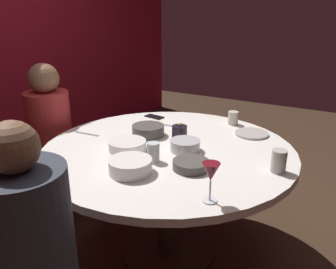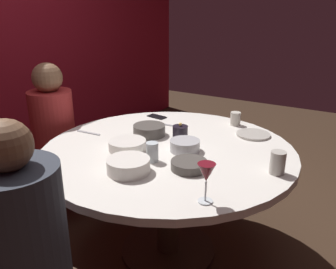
{
  "view_description": "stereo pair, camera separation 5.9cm",
  "coord_description": "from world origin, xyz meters",
  "px_view_note": "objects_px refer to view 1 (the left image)",
  "views": [
    {
      "loc": [
        -1.63,
        -0.92,
        1.51
      ],
      "look_at": [
        0.0,
        0.0,
        0.82
      ],
      "focal_mm": 37.17,
      "sensor_mm": 36.0,
      "label": 1
    },
    {
      "loc": [
        -1.6,
        -0.97,
        1.51
      ],
      "look_at": [
        0.0,
        0.0,
        0.82
      ],
      "focal_mm": 37.17,
      "sensor_mm": 36.0,
      "label": 2
    }
  ],
  "objects_px": {
    "bowl_salad_center": "(130,166)",
    "bowl_rice_portion": "(191,165)",
    "cup_near_candle": "(279,161)",
    "cell_phone": "(154,117)",
    "dining_table": "(168,168)",
    "cup_by_left_diner": "(153,152)",
    "bowl_sauce_side": "(148,130)",
    "candle_holder": "(179,132)",
    "cup_by_right_diner": "(233,118)",
    "seated_diner_left": "(28,244)",
    "bowl_serving_large": "(185,145)",
    "bowl_small_white": "(127,145)",
    "seated_diner_back": "(49,125)",
    "dinner_plate": "(252,134)",
    "wine_glass": "(211,174)"
  },
  "relations": [
    {
      "from": "bowl_salad_center",
      "to": "bowl_small_white",
      "type": "xyz_separation_m",
      "value": [
        0.23,
        0.18,
        -0.01
      ]
    },
    {
      "from": "cell_phone",
      "to": "cup_by_right_diner",
      "type": "relative_size",
      "value": 1.53
    },
    {
      "from": "dining_table",
      "to": "cell_phone",
      "type": "height_order",
      "value": "cell_phone"
    },
    {
      "from": "seated_diner_left",
      "to": "bowl_salad_center",
      "type": "relative_size",
      "value": 5.48
    },
    {
      "from": "seated_diner_left",
      "to": "cup_by_left_diner",
      "type": "height_order",
      "value": "seated_diner_left"
    },
    {
      "from": "dining_table",
      "to": "bowl_serving_large",
      "type": "height_order",
      "value": "bowl_serving_large"
    },
    {
      "from": "dining_table",
      "to": "bowl_salad_center",
      "type": "height_order",
      "value": "bowl_salad_center"
    },
    {
      "from": "seated_diner_back",
      "to": "bowl_sauce_side",
      "type": "bearing_deg",
      "value": 8.55
    },
    {
      "from": "bowl_salad_center",
      "to": "bowl_rice_portion",
      "type": "distance_m",
      "value": 0.31
    },
    {
      "from": "cup_near_candle",
      "to": "bowl_salad_center",
      "type": "bearing_deg",
      "value": 120.05
    },
    {
      "from": "cup_by_left_diner",
      "to": "bowl_sauce_side",
      "type": "bearing_deg",
      "value": 36.54
    },
    {
      "from": "dinner_plate",
      "to": "bowl_small_white",
      "type": "xyz_separation_m",
      "value": [
        -0.6,
        0.54,
        0.02
      ]
    },
    {
      "from": "bowl_salad_center",
      "to": "bowl_sauce_side",
      "type": "xyz_separation_m",
      "value": [
        0.49,
        0.2,
        -0.0
      ]
    },
    {
      "from": "cell_phone",
      "to": "bowl_rice_portion",
      "type": "height_order",
      "value": "bowl_rice_portion"
    },
    {
      "from": "wine_glass",
      "to": "cup_near_candle",
      "type": "relative_size",
      "value": 1.54
    },
    {
      "from": "wine_glass",
      "to": "bowl_rice_portion",
      "type": "height_order",
      "value": "wine_glass"
    },
    {
      "from": "bowl_rice_portion",
      "to": "cup_by_left_diner",
      "type": "distance_m",
      "value": 0.21
    },
    {
      "from": "bowl_salad_center",
      "to": "cup_by_right_diner",
      "type": "height_order",
      "value": "cup_by_right_diner"
    },
    {
      "from": "cell_phone",
      "to": "bowl_small_white",
      "type": "bearing_deg",
      "value": -154.09
    },
    {
      "from": "seated_diner_left",
      "to": "bowl_serving_large",
      "type": "distance_m",
      "value": 1.01
    },
    {
      "from": "cell_phone",
      "to": "cup_by_right_diner",
      "type": "distance_m",
      "value": 0.58
    },
    {
      "from": "bowl_small_white",
      "to": "candle_holder",
      "type": "bearing_deg",
      "value": -30.39
    },
    {
      "from": "wine_glass",
      "to": "bowl_salad_center",
      "type": "height_order",
      "value": "wine_glass"
    },
    {
      "from": "bowl_serving_large",
      "to": "bowl_salad_center",
      "type": "bearing_deg",
      "value": 163.51
    },
    {
      "from": "cup_near_candle",
      "to": "cell_phone",
      "type": "bearing_deg",
      "value": 65.04
    },
    {
      "from": "candle_holder",
      "to": "bowl_salad_center",
      "type": "relative_size",
      "value": 0.5
    },
    {
      "from": "dining_table",
      "to": "cup_by_right_diner",
      "type": "distance_m",
      "value": 0.65
    },
    {
      "from": "seated_diner_back",
      "to": "bowl_sauce_side",
      "type": "distance_m",
      "value": 0.78
    },
    {
      "from": "cup_by_left_diner",
      "to": "cup_by_right_diner",
      "type": "relative_size",
      "value": 1.14
    },
    {
      "from": "bowl_rice_portion",
      "to": "seated_diner_left",
      "type": "bearing_deg",
      "value": 163.31
    },
    {
      "from": "bowl_salad_center",
      "to": "bowl_sauce_side",
      "type": "height_order",
      "value": "bowl_salad_center"
    },
    {
      "from": "dining_table",
      "to": "dinner_plate",
      "type": "height_order",
      "value": "dinner_plate"
    },
    {
      "from": "candle_holder",
      "to": "cup_by_right_diner",
      "type": "xyz_separation_m",
      "value": [
        0.44,
        -0.19,
        0.0
      ]
    },
    {
      "from": "seated_diner_left",
      "to": "dining_table",
      "type": "bearing_deg",
      "value": 0.0
    },
    {
      "from": "bowl_sauce_side",
      "to": "candle_holder",
      "type": "bearing_deg",
      "value": -79.21
    },
    {
      "from": "bowl_salad_center",
      "to": "cup_by_right_diner",
      "type": "xyz_separation_m",
      "value": [
        0.97,
        -0.19,
        0.01
      ]
    },
    {
      "from": "dining_table",
      "to": "cup_by_left_diner",
      "type": "xyz_separation_m",
      "value": [
        -0.21,
        -0.03,
        0.19
      ]
    },
    {
      "from": "bowl_rice_portion",
      "to": "cup_by_left_diner",
      "type": "xyz_separation_m",
      "value": [
        -0.01,
        0.21,
        0.03
      ]
    },
    {
      "from": "wine_glass",
      "to": "dinner_plate",
      "type": "xyz_separation_m",
      "value": [
        0.88,
        0.09,
        -0.12
      ]
    },
    {
      "from": "dining_table",
      "to": "wine_glass",
      "type": "bearing_deg",
      "value": -134.14
    },
    {
      "from": "candle_holder",
      "to": "wine_glass",
      "type": "height_order",
      "value": "wine_glass"
    },
    {
      "from": "bowl_sauce_side",
      "to": "bowl_rice_portion",
      "type": "bearing_deg",
      "value": -124.22
    },
    {
      "from": "seated_diner_left",
      "to": "seated_diner_back",
      "type": "height_order",
      "value": "seated_diner_left"
    },
    {
      "from": "candle_holder",
      "to": "bowl_serving_large",
      "type": "bearing_deg",
      "value": -142.32
    },
    {
      "from": "cell_phone",
      "to": "bowl_serving_large",
      "type": "bearing_deg",
      "value": -124.97
    },
    {
      "from": "seated_diner_back",
      "to": "bowl_salad_center",
      "type": "distance_m",
      "value": 1.04
    },
    {
      "from": "bowl_rice_portion",
      "to": "cup_by_left_diner",
      "type": "relative_size",
      "value": 1.77
    },
    {
      "from": "bowl_rice_portion",
      "to": "cup_by_right_diner",
      "type": "distance_m",
      "value": 0.78
    },
    {
      "from": "dining_table",
      "to": "dinner_plate",
      "type": "bearing_deg",
      "value": -38.62
    },
    {
      "from": "wine_glass",
      "to": "cell_phone",
      "type": "height_order",
      "value": "wine_glass"
    }
  ]
}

